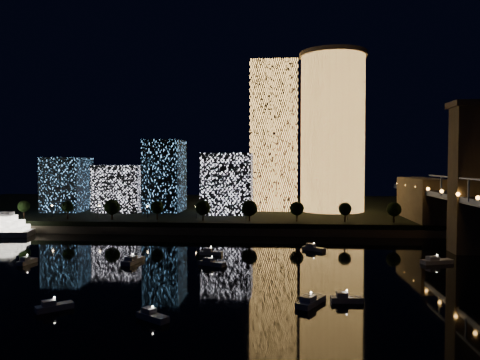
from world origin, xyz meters
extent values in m
plane|color=black|center=(0.00, 0.00, 0.00)|extent=(520.00, 520.00, 0.00)
cube|color=black|center=(0.00, 160.00, 2.50)|extent=(420.00, 160.00, 5.00)
cube|color=#6B5E4C|center=(0.00, 82.00, 1.50)|extent=(420.00, 6.00, 3.00)
cylinder|color=#FFB151|center=(29.65, 132.46, 44.19)|extent=(32.00, 32.00, 78.38)
cylinder|color=#6B5E4C|center=(29.65, 132.46, 84.38)|extent=(34.00, 34.00, 2.00)
cube|color=#FFB151|center=(-0.29, 138.87, 43.50)|extent=(24.20, 24.20, 77.00)
cube|color=white|center=(-22.57, 116.84, 19.72)|extent=(23.92, 20.24, 29.45)
cube|color=#5DAFFF|center=(-55.70, 125.40, 23.06)|extent=(18.06, 23.48, 36.12)
cube|color=white|center=(-78.07, 123.15, 16.72)|extent=(23.43, 21.30, 23.43)
cube|color=#5DAFFF|center=(-105.88, 121.70, 18.71)|extent=(19.58, 21.54, 27.41)
cube|color=#6B5E4C|center=(65.00, 50.00, 24.00)|extent=(11.00, 9.00, 48.00)
cube|color=#6B5E4C|center=(65.00, 50.00, 49.00)|extent=(13.00, 11.00, 2.00)
cube|color=#6B5E4C|center=(65.00, 100.00, 11.50)|extent=(12.00, 40.00, 23.00)
cube|color=#162249|center=(60.00, 36.00, 21.50)|extent=(0.50, 0.50, 7.00)
cube|color=#162249|center=(60.00, 60.00, 21.50)|extent=(0.50, 0.50, 7.00)
sphere|color=#F79836|center=(59.50, 45.00, 19.80)|extent=(1.20, 1.20, 1.20)
sphere|color=#F79836|center=(59.50, 90.00, 19.80)|extent=(1.20, 1.20, 1.20)
cube|color=silver|center=(-109.19, 70.80, 8.96)|extent=(8.16, 6.68, 1.65)
cube|color=silver|center=(-21.74, -23.18, 0.60)|extent=(7.10, 5.86, 1.20)
cube|color=silver|center=(-22.62, -22.58, 1.70)|extent=(3.08, 2.91, 1.00)
sphere|color=white|center=(-21.74, -23.18, 2.60)|extent=(0.36, 0.36, 0.36)
cube|color=silver|center=(14.26, 49.78, 0.60)|extent=(8.01, 6.87, 1.20)
cube|color=silver|center=(13.29, 50.50, 1.70)|extent=(3.52, 3.36, 1.00)
sphere|color=white|center=(14.26, 49.78, 2.60)|extent=(0.36, 0.36, 0.36)
cube|color=silver|center=(-17.07, 24.26, 0.60)|extent=(8.40, 5.53, 1.20)
cube|color=silver|center=(-18.18, 24.73, 1.70)|extent=(3.41, 3.03, 1.00)
sphere|color=white|center=(-17.07, 24.26, 2.60)|extent=(0.36, 0.36, 0.36)
cube|color=silver|center=(16.79, -8.73, 0.60)|extent=(6.92, 2.47, 1.20)
cube|color=silver|center=(15.76, -8.78, 1.70)|extent=(2.46, 1.88, 1.00)
sphere|color=white|center=(16.79, -8.73, 2.60)|extent=(0.36, 0.36, 0.36)
cube|color=silver|center=(9.01, -10.87, 0.60)|extent=(7.04, 9.39, 1.20)
cube|color=silver|center=(8.33, -12.06, 1.70)|extent=(3.64, 3.95, 1.00)
sphere|color=white|center=(9.01, -10.87, 2.60)|extent=(0.36, 0.36, 0.36)
cube|color=silver|center=(-19.56, 39.79, 0.60)|extent=(7.66, 3.23, 1.20)
cube|color=silver|center=(-20.67, 39.92, 1.70)|extent=(2.81, 2.22, 1.00)
sphere|color=white|center=(-19.56, 39.79, 2.60)|extent=(0.36, 0.36, 0.36)
cube|color=silver|center=(-71.97, 22.28, 0.60)|extent=(3.14, 7.02, 1.20)
cube|color=silver|center=(-72.12, 21.28, 1.70)|extent=(2.09, 2.60, 1.00)
sphere|color=white|center=(-71.97, 22.28, 2.60)|extent=(0.36, 0.36, 0.36)
cube|color=silver|center=(-43.27, -18.88, 0.60)|extent=(7.03, 6.51, 1.20)
cube|color=silver|center=(-44.10, -19.59, 1.70)|extent=(3.16, 3.09, 1.00)
sphere|color=white|center=(-43.27, -18.88, 2.60)|extent=(0.36, 0.36, 0.36)
cube|color=silver|center=(49.04, 32.22, 0.60)|extent=(9.89, 5.75, 1.20)
cube|color=silver|center=(47.70, 31.79, 1.70)|extent=(3.89, 3.34, 1.00)
sphere|color=white|center=(49.04, 32.22, 2.60)|extent=(0.36, 0.36, 0.36)
cube|color=silver|center=(-41.15, 26.09, 0.60)|extent=(4.76, 10.04, 1.20)
cube|color=silver|center=(-41.41, 24.66, 1.70)|extent=(3.07, 3.77, 1.00)
sphere|color=white|center=(-41.15, 26.09, 2.60)|extent=(0.36, 0.36, 0.36)
cylinder|color=black|center=(-110.00, 88.00, 7.00)|extent=(0.70, 0.70, 4.00)
sphere|color=black|center=(-110.00, 88.00, 10.50)|extent=(5.24, 5.24, 5.24)
cylinder|color=black|center=(-90.00, 88.00, 7.00)|extent=(0.70, 0.70, 4.00)
sphere|color=black|center=(-90.00, 88.00, 10.50)|extent=(5.07, 5.07, 5.07)
cylinder|color=black|center=(-70.00, 88.00, 7.00)|extent=(0.70, 0.70, 4.00)
sphere|color=black|center=(-70.00, 88.00, 10.50)|extent=(6.79, 6.79, 6.79)
cylinder|color=black|center=(-50.00, 88.00, 7.00)|extent=(0.70, 0.70, 4.00)
sphere|color=black|center=(-50.00, 88.00, 10.50)|extent=(5.62, 5.62, 5.62)
cylinder|color=black|center=(-30.00, 88.00, 7.00)|extent=(0.70, 0.70, 4.00)
sphere|color=black|center=(-30.00, 88.00, 10.50)|extent=(6.44, 6.44, 6.44)
cylinder|color=black|center=(-10.00, 88.00, 7.00)|extent=(0.70, 0.70, 4.00)
sphere|color=black|center=(-10.00, 88.00, 10.50)|extent=(6.72, 6.72, 6.72)
cylinder|color=black|center=(10.00, 88.00, 7.00)|extent=(0.70, 0.70, 4.00)
sphere|color=black|center=(10.00, 88.00, 10.50)|extent=(5.96, 5.96, 5.96)
cylinder|color=black|center=(30.00, 88.00, 7.00)|extent=(0.70, 0.70, 4.00)
sphere|color=black|center=(30.00, 88.00, 10.50)|extent=(5.43, 5.43, 5.43)
cylinder|color=black|center=(50.00, 88.00, 7.00)|extent=(0.70, 0.70, 4.00)
sphere|color=black|center=(50.00, 88.00, 10.50)|extent=(5.95, 5.95, 5.95)
cylinder|color=black|center=(-100.00, 94.00, 7.50)|extent=(0.24, 0.24, 5.00)
sphere|color=#FFCC7F|center=(-100.00, 94.00, 10.30)|extent=(0.70, 0.70, 0.70)
cylinder|color=black|center=(-78.00, 94.00, 7.50)|extent=(0.24, 0.24, 5.00)
sphere|color=#FFCC7F|center=(-78.00, 94.00, 10.30)|extent=(0.70, 0.70, 0.70)
cylinder|color=black|center=(-56.00, 94.00, 7.50)|extent=(0.24, 0.24, 5.00)
sphere|color=#FFCC7F|center=(-56.00, 94.00, 10.30)|extent=(0.70, 0.70, 0.70)
cylinder|color=black|center=(-34.00, 94.00, 7.50)|extent=(0.24, 0.24, 5.00)
sphere|color=#FFCC7F|center=(-34.00, 94.00, 10.30)|extent=(0.70, 0.70, 0.70)
cylinder|color=black|center=(-12.00, 94.00, 7.50)|extent=(0.24, 0.24, 5.00)
sphere|color=#FFCC7F|center=(-12.00, 94.00, 10.30)|extent=(0.70, 0.70, 0.70)
cylinder|color=black|center=(10.00, 94.00, 7.50)|extent=(0.24, 0.24, 5.00)
sphere|color=#FFCC7F|center=(10.00, 94.00, 10.30)|extent=(0.70, 0.70, 0.70)
cylinder|color=black|center=(32.00, 94.00, 7.50)|extent=(0.24, 0.24, 5.00)
sphere|color=#FFCC7F|center=(32.00, 94.00, 10.30)|extent=(0.70, 0.70, 0.70)
camera|label=1|loc=(1.97, -109.41, 30.18)|focal=35.00mm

